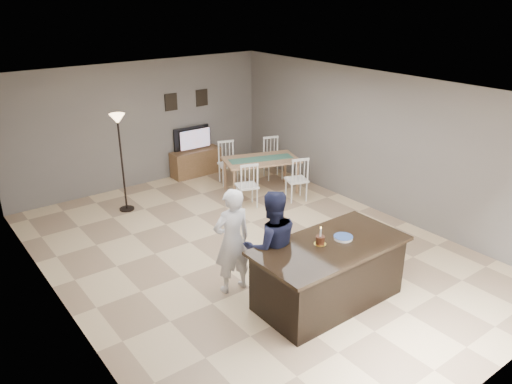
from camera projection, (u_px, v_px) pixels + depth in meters
floor at (251, 251)px, 8.38m from camera, size 8.00×8.00×0.00m
room_shell at (251, 156)px, 7.75m from camera, size 8.00×8.00×8.00m
kitchen_island at (329, 273)px, 6.88m from camera, size 2.15×1.10×0.90m
tv_console at (196, 162)px, 11.72m from camera, size 1.20×0.40×0.60m
television at (194, 139)px, 11.56m from camera, size 0.91×0.12×0.53m
tv_screen_glow at (195, 139)px, 11.50m from camera, size 0.78×0.00×0.78m
picture_frames at (187, 100)px, 11.29m from camera, size 1.10×0.02×0.38m
doorway at (138, 324)px, 4.54m from camera, size 0.00×2.10×2.65m
woman at (232, 241)px, 7.02m from camera, size 0.61×0.43×1.58m
man at (271, 246)px, 6.83m from camera, size 0.96×0.87×1.63m
birthday_cake at (320, 240)px, 6.69m from camera, size 0.17×0.17×0.26m
plate_stack at (343, 238)px, 6.84m from camera, size 0.26×0.26×0.04m
dining_table at (261, 165)px, 10.64m from camera, size 1.96×2.14×0.95m
floor_lamp at (119, 137)px, 9.38m from camera, size 0.29×0.29×1.94m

